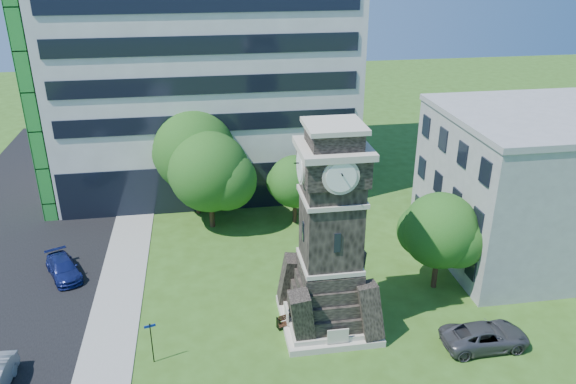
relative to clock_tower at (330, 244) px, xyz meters
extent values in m
plane|color=#325418|center=(-3.00, -2.00, -5.28)|extent=(160.00, 160.00, 0.00)
cube|color=gray|center=(-12.50, 3.00, -5.25)|extent=(3.00, 70.00, 0.06)
cube|color=beige|center=(0.00, 0.00, -5.08)|extent=(5.40, 5.40, 0.40)
cube|color=beige|center=(0.00, 0.00, -4.73)|extent=(4.80, 4.80, 0.30)
cube|color=black|center=(0.00, 0.00, 1.92)|extent=(3.00, 3.00, 6.40)
cube|color=beige|center=(0.00, 0.00, -1.08)|extent=(3.25, 3.25, 0.25)
cube|color=beige|center=(0.00, 0.00, 2.92)|extent=(3.25, 3.25, 0.25)
cube|color=black|center=(0.00, -1.52, 0.92)|extent=(0.35, 0.08, 1.10)
cube|color=black|center=(0.00, 0.00, 4.72)|extent=(3.30, 3.30, 1.60)
cube|color=beige|center=(0.00, 0.00, 5.62)|extent=(3.70, 3.70, 0.35)
cylinder|color=white|center=(0.00, -1.77, 4.72)|extent=(1.56, 0.06, 1.56)
cylinder|color=white|center=(-1.77, 0.00, 4.72)|extent=(0.06, 1.56, 1.56)
cube|color=black|center=(0.00, 0.00, 6.22)|extent=(2.60, 2.60, 0.90)
cube|color=beige|center=(0.00, 0.00, 6.82)|extent=(3.00, 3.00, 0.25)
cube|color=white|center=(-6.00, 24.00, 8.72)|extent=(25.00, 15.00, 28.00)
cube|color=black|center=(-6.00, 16.80, -3.28)|extent=(24.50, 0.80, 4.00)
cube|color=#A0A3A6|center=(17.00, 6.00, -0.28)|extent=(15.00, 12.00, 10.00)
cube|color=#A0A3A6|center=(17.00, 6.00, 4.92)|extent=(15.20, 12.20, 0.40)
imported|color=navy|center=(-16.38, 7.77, -4.68)|extent=(3.28, 4.49, 1.21)
imported|color=#434348|center=(8.12, -3.43, -4.61)|extent=(4.90, 2.32, 1.35)
cube|color=black|center=(-2.96, -0.15, -4.93)|extent=(0.06, 0.45, 0.71)
cube|color=black|center=(-1.24, -0.15, -4.93)|extent=(0.06, 0.45, 0.71)
cube|color=black|center=(-2.10, -0.15, -4.83)|extent=(1.81, 0.48, 0.04)
cube|color=black|center=(-2.10, 0.07, -4.54)|extent=(1.81, 0.04, 0.40)
cylinder|color=black|center=(-9.93, -1.87, -4.04)|extent=(0.06, 0.06, 2.49)
cube|color=#0E259A|center=(-9.93, -1.87, -2.94)|extent=(0.60, 0.04, 0.15)
cylinder|color=#332114|center=(-7.32, 16.16, -3.71)|extent=(0.38, 0.38, 3.13)
sphere|color=#36661E|center=(-7.32, 16.16, 0.11)|extent=(6.53, 6.53, 6.53)
sphere|color=#36661E|center=(-6.01, 15.51, -0.50)|extent=(4.90, 4.90, 4.90)
sphere|color=#36661E|center=(-8.46, 16.98, -0.24)|extent=(4.57, 4.57, 4.57)
cylinder|color=#332114|center=(-6.26, 13.49, -3.93)|extent=(0.40, 0.40, 2.71)
sphere|color=#26591A|center=(-6.26, 13.49, -0.62)|extent=(6.17, 6.17, 6.17)
sphere|color=#26591A|center=(-5.03, 12.88, -1.14)|extent=(4.63, 4.63, 4.63)
sphere|color=#26591A|center=(-7.34, 14.27, -0.92)|extent=(4.32, 4.32, 4.32)
cylinder|color=#332114|center=(0.29, 13.24, -4.25)|extent=(0.32, 0.32, 2.05)
sphere|color=#30651E|center=(0.29, 13.24, -1.75)|extent=(4.13, 4.13, 4.13)
sphere|color=#30651E|center=(1.11, 12.82, -2.15)|extent=(3.10, 3.10, 3.10)
sphere|color=#30651E|center=(-0.44, 13.75, -1.98)|extent=(2.89, 2.89, 2.89)
cylinder|color=#332114|center=(7.67, 2.62, -4.08)|extent=(0.34, 0.34, 2.41)
sphere|color=#26671E|center=(7.67, 2.62, -1.14)|extent=(4.80, 4.80, 4.80)
sphere|color=#26671E|center=(8.63, 2.14, -1.60)|extent=(3.60, 3.60, 3.60)
sphere|color=#26671E|center=(6.83, 3.22, -1.40)|extent=(3.36, 3.36, 3.36)
camera|label=1|loc=(-6.59, -26.46, 15.21)|focal=35.00mm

